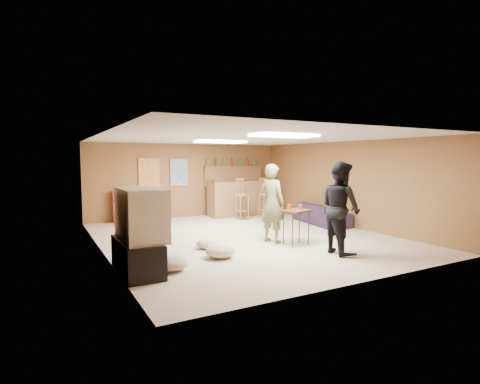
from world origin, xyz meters
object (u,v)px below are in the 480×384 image
person_black (340,208)px  tray_table (296,227)px  sofa (321,214)px  bar_counter (240,198)px  person_olive (272,203)px  tv_body (141,214)px

person_black → tray_table: 1.09m
sofa → tray_table: 2.77m
person_black → bar_counter: bearing=0.3°
person_black → sofa: person_black is taller
person_olive → sofa: bearing=-79.7°
sofa → bar_counter: bearing=35.5°
bar_counter → person_olive: (-1.23, -3.66, 0.27)m
tv_body → person_olive: person_olive is taller
tv_body → person_olive: 3.03m
tray_table → bar_counter: bearing=77.0°
bar_counter → tv_body: bearing=-133.0°
person_black → sofa: bearing=-27.1°
tv_body → tray_table: size_ratio=1.53×
sofa → tray_table: size_ratio=2.57×
tv_body → bar_counter: tv_body is taller
tv_body → tray_table: bearing=5.8°
bar_counter → person_olive: size_ratio=1.22×
tv_body → bar_counter: bearing=47.0°
tv_body → tray_table: tv_body is taller
person_olive → tray_table: (0.28, -0.46, -0.46)m
person_black → tray_table: bearing=26.0°
person_black → tray_table: size_ratio=2.36×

